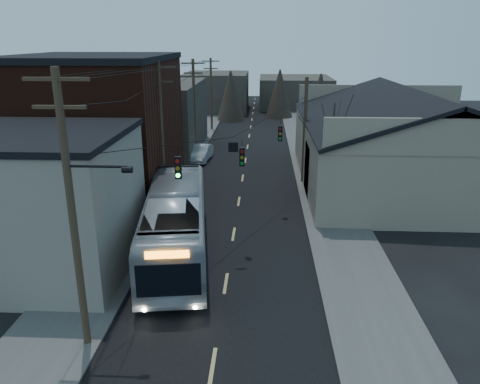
% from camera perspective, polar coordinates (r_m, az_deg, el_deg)
% --- Properties ---
extents(road_surface, '(9.00, 110.00, 0.02)m').
position_cam_1_polar(road_surface, '(43.66, 0.55, 3.21)').
color(road_surface, black).
rests_on(road_surface, ground).
extents(sidewalk_left, '(4.00, 110.00, 0.12)m').
position_cam_1_polar(sidewalk_left, '(44.38, -7.88, 3.36)').
color(sidewalk_left, '#474744').
rests_on(sidewalk_left, ground).
extents(sidewalk_right, '(4.00, 110.00, 0.12)m').
position_cam_1_polar(sidewalk_right, '(43.87, 9.08, 3.13)').
color(sidewalk_right, '#474744').
rests_on(sidewalk_right, ground).
extents(building_clapboard, '(8.00, 8.00, 7.00)m').
position_cam_1_polar(building_clapboard, '(24.95, -22.71, -1.56)').
color(building_clapboard, gray).
rests_on(building_clapboard, ground).
extents(building_brick, '(10.00, 12.00, 10.00)m').
position_cam_1_polar(building_brick, '(34.77, -16.97, 6.95)').
color(building_brick, black).
rests_on(building_brick, ground).
extents(building_left_far, '(9.00, 14.00, 7.00)m').
position_cam_1_polar(building_left_far, '(50.03, -10.22, 8.96)').
color(building_left_far, '#312D27').
rests_on(building_left_far, ground).
extents(warehouse, '(16.16, 20.60, 7.73)m').
position_cam_1_polar(warehouse, '(39.75, 19.38, 4.66)').
color(warehouse, '#80735D').
rests_on(warehouse, ground).
extents(building_far_left, '(10.00, 12.00, 6.00)m').
position_cam_1_polar(building_far_left, '(77.95, -2.86, 12.11)').
color(building_far_left, '#312D27').
rests_on(building_far_left, ground).
extents(building_far_right, '(12.00, 14.00, 5.00)m').
position_cam_1_polar(building_far_right, '(82.77, 6.69, 12.02)').
color(building_far_right, '#312D27').
rests_on(building_far_right, ground).
extents(bare_tree, '(0.40, 0.40, 7.20)m').
position_cam_1_polar(bare_tree, '(33.39, 11.10, 4.50)').
color(bare_tree, black).
rests_on(bare_tree, ground).
extents(utility_lines, '(11.24, 45.28, 10.50)m').
position_cam_1_polar(utility_lines, '(37.14, -4.66, 8.29)').
color(utility_lines, '#382B1E').
rests_on(utility_lines, ground).
extents(bus, '(4.85, 13.51, 3.68)m').
position_cam_1_polar(bus, '(25.65, -7.84, -3.69)').
color(bus, '#A2A7AE').
rests_on(bus, ground).
extents(parked_car, '(2.02, 4.73, 1.52)m').
position_cam_1_polar(parked_car, '(45.57, -4.78, 4.77)').
color(parked_car, '#B6B9BE').
rests_on(parked_car, ground).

